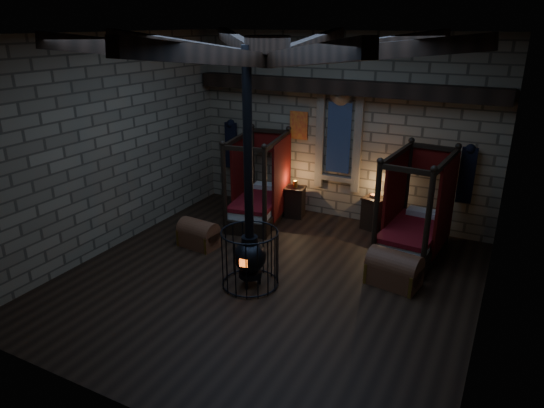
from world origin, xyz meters
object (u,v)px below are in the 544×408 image
at_px(trunk_left, 199,234).
at_px(bed_left, 259,200).
at_px(trunk_right, 394,270).
at_px(bed_right, 414,230).
at_px(stove, 250,253).

bearing_deg(trunk_left, bed_left, 81.94).
xyz_separation_m(bed_left, trunk_right, (3.53, -1.54, -0.20)).
bearing_deg(bed_right, bed_left, -177.58).
bearing_deg(stove, bed_right, 42.61).
relative_size(bed_left, stove, 0.50).
height_order(trunk_left, stove, stove).
relative_size(bed_left, trunk_right, 2.10).
height_order(bed_left, trunk_right, bed_left).
relative_size(bed_right, trunk_left, 2.43).
bearing_deg(bed_left, stove, -74.29).
relative_size(trunk_right, stove, 0.24).
distance_m(bed_right, stove, 3.44).
relative_size(bed_left, bed_right, 1.00).
bearing_deg(bed_right, stove, -126.83).
height_order(bed_left, trunk_left, bed_left).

